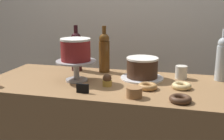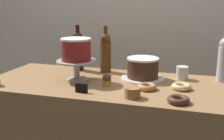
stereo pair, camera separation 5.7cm
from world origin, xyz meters
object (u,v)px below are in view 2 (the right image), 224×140
wine_bottle_clear (224,59)px  cookie_stack (133,93)px  price_sign_chalkboard (81,88)px  coffee_cup_ceramic (182,73)px  white_layer_cake (76,49)px  donut_glazed (181,87)px  chocolate_round_cake (143,68)px  wine_bottle_amber (106,52)px  cake_stand_pedestal (77,67)px  donut_chocolate (178,100)px  donut_maple (147,87)px  cupcake_chocolate (107,80)px  wine_bottle_dark_red (78,50)px

wine_bottle_clear → cookie_stack: 0.67m
price_sign_chalkboard → coffee_cup_ceramic: bearing=39.8°
white_layer_cake → donut_glazed: size_ratio=1.67×
chocolate_round_cake → wine_bottle_amber: bearing=159.0°
wine_bottle_amber → donut_glazed: bearing=-25.9°
wine_bottle_clear → price_sign_chalkboard: 0.90m
donut_glazed → coffee_cup_ceramic: (-0.01, 0.21, 0.03)m
cake_stand_pedestal → white_layer_cake: (0.00, -0.00, 0.11)m
donut_glazed → price_sign_chalkboard: size_ratio=1.60×
wine_bottle_clear → coffee_cup_ceramic: 0.27m
chocolate_round_cake → cookie_stack: 0.37m
donut_chocolate → price_sign_chalkboard: (-0.52, 0.01, 0.01)m
price_sign_chalkboard → wine_bottle_amber: bearing=91.6°
donut_maple → cake_stand_pedestal: bearing=172.8°
cake_stand_pedestal → cookie_stack: bearing=-27.9°
donut_maple → white_layer_cake: bearing=172.8°
cupcake_chocolate → cookie_stack: (0.19, -0.16, -0.01)m
cake_stand_pedestal → donut_maple: cake_stand_pedestal is taller
price_sign_chalkboard → chocolate_round_cake: bearing=53.5°
wine_bottle_dark_red → cupcake_chocolate: bearing=-45.1°
donut_maple → coffee_cup_ceramic: coffee_cup_ceramic is taller
chocolate_round_cake → white_layer_cake: bearing=-158.9°
donut_chocolate → wine_bottle_amber: bearing=137.6°
chocolate_round_cake → coffee_cup_ceramic: size_ratio=2.39×
donut_chocolate → price_sign_chalkboard: 0.52m
chocolate_round_cake → cupcake_chocolate: chocolate_round_cake is taller
white_layer_cake → donut_maple: white_layer_cake is taller
white_layer_cake → donut_glazed: (0.65, 0.00, -0.18)m
cookie_stack → donut_chocolate: bearing=-2.5°
cake_stand_pedestal → coffee_cup_ceramic: (0.64, 0.21, -0.05)m
white_layer_cake → donut_maple: bearing=-7.2°
donut_maple → price_sign_chalkboard: price_sign_chalkboard is taller
cookie_stack → coffee_cup_ceramic: size_ratio=0.99×
wine_bottle_dark_red → donut_maple: 0.65m
wine_bottle_clear → donut_maple: wine_bottle_clear is taller
white_layer_cake → donut_maple: 0.50m
wine_bottle_clear → price_sign_chalkboard: size_ratio=4.65×
cake_stand_pedestal → donut_maple: 0.47m
wine_bottle_dark_red → cookie_stack: wine_bottle_dark_red is taller
wine_bottle_amber → donut_glazed: 0.61m
white_layer_cake → wine_bottle_dark_red: 0.28m
donut_glazed → cookie_stack: bearing=-137.6°
donut_maple → chocolate_round_cake: bearing=106.8°
white_layer_cake → chocolate_round_cake: (0.39, 0.15, -0.12)m
coffee_cup_ceramic → wine_bottle_amber: bearing=175.0°
donut_chocolate → cookie_stack: bearing=177.5°
cake_stand_pedestal → price_sign_chalkboard: bearing=-60.8°
cake_stand_pedestal → white_layer_cake: 0.11m
cake_stand_pedestal → donut_maple: (0.46, -0.06, -0.07)m
donut_maple → price_sign_chalkboard: size_ratio=1.60×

